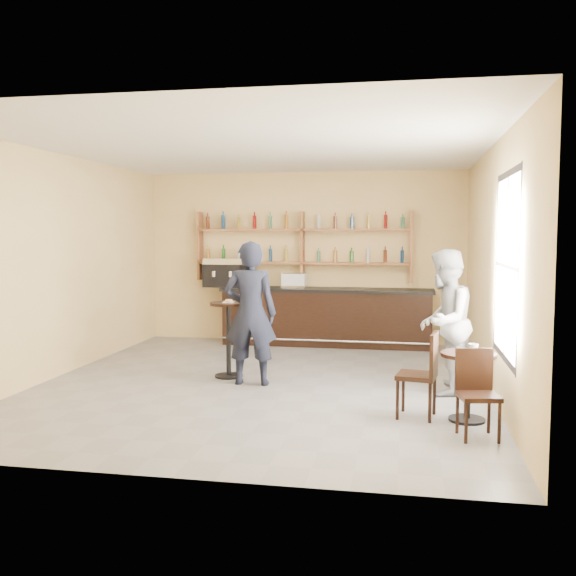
% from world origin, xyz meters
% --- Properties ---
extents(floor, '(7.00, 7.00, 0.00)m').
position_xyz_m(floor, '(0.00, 0.00, 0.00)').
color(floor, slate).
rests_on(floor, ground).
extents(ceiling, '(7.00, 7.00, 0.00)m').
position_xyz_m(ceiling, '(0.00, 0.00, 3.20)').
color(ceiling, white).
rests_on(ceiling, wall_back).
extents(wall_back, '(7.00, 0.00, 7.00)m').
position_xyz_m(wall_back, '(0.00, 3.50, 1.60)').
color(wall_back, '#EAC885').
rests_on(wall_back, floor).
extents(wall_front, '(7.00, 0.00, 7.00)m').
position_xyz_m(wall_front, '(0.00, -3.50, 1.60)').
color(wall_front, '#EAC885').
rests_on(wall_front, floor).
extents(wall_left, '(0.00, 7.00, 7.00)m').
position_xyz_m(wall_left, '(-3.00, 0.00, 1.60)').
color(wall_left, '#EAC885').
rests_on(wall_left, floor).
extents(wall_right, '(0.00, 7.00, 7.00)m').
position_xyz_m(wall_right, '(3.00, 0.00, 1.60)').
color(wall_right, '#EAC885').
rests_on(wall_right, floor).
extents(window_pane, '(0.00, 2.00, 2.00)m').
position_xyz_m(window_pane, '(2.99, -1.20, 1.70)').
color(window_pane, white).
rests_on(window_pane, wall_right).
extents(window_frame, '(0.04, 1.70, 2.10)m').
position_xyz_m(window_frame, '(2.99, -1.20, 1.70)').
color(window_frame, black).
rests_on(window_frame, wall_right).
extents(shelf_unit, '(4.00, 0.26, 1.40)m').
position_xyz_m(shelf_unit, '(0.00, 3.37, 1.81)').
color(shelf_unit, brown).
rests_on(shelf_unit, wall_back).
extents(liquor_bottles, '(3.68, 0.10, 1.00)m').
position_xyz_m(liquor_bottles, '(0.00, 3.37, 1.98)').
color(liquor_bottles, '#8C5919').
rests_on(liquor_bottles, shelf_unit).
extents(bar_counter, '(3.88, 0.76, 1.05)m').
position_xyz_m(bar_counter, '(0.49, 3.15, 0.52)').
color(bar_counter, black).
rests_on(bar_counter, floor).
extents(espresso_machine, '(0.80, 0.56, 0.54)m').
position_xyz_m(espresso_machine, '(-1.43, 3.15, 1.32)').
color(espresso_machine, black).
rests_on(espresso_machine, bar_counter).
extents(pastry_case, '(0.48, 0.40, 0.27)m').
position_xyz_m(pastry_case, '(-0.12, 3.15, 1.18)').
color(pastry_case, silver).
rests_on(pastry_case, bar_counter).
extents(pedestal_table, '(0.61, 0.61, 1.08)m').
position_xyz_m(pedestal_table, '(-0.57, 0.28, 0.54)').
color(pedestal_table, black).
rests_on(pedestal_table, floor).
extents(napkin, '(0.17, 0.17, 0.00)m').
position_xyz_m(napkin, '(-0.57, 0.28, 1.08)').
color(napkin, white).
rests_on(napkin, pedestal_table).
extents(donut, '(0.13, 0.13, 0.04)m').
position_xyz_m(donut, '(-0.56, 0.27, 1.10)').
color(donut, '#DA904F').
rests_on(donut, napkin).
extents(cup_pedestal, '(0.14, 0.14, 0.10)m').
position_xyz_m(cup_pedestal, '(-0.43, 0.38, 1.13)').
color(cup_pedestal, white).
rests_on(cup_pedestal, pedestal_table).
extents(man_main, '(0.75, 0.53, 1.95)m').
position_xyz_m(man_main, '(-0.15, -0.10, 0.98)').
color(man_main, black).
rests_on(man_main, floor).
extents(cafe_table, '(0.79, 0.79, 0.76)m').
position_xyz_m(cafe_table, '(2.60, -1.34, 0.38)').
color(cafe_table, black).
rests_on(cafe_table, floor).
extents(cup_cafe, '(0.12, 0.12, 0.10)m').
position_xyz_m(cup_cafe, '(2.65, -1.34, 0.81)').
color(cup_cafe, white).
rests_on(cup_cafe, cafe_table).
extents(chair_west, '(0.48, 0.48, 0.96)m').
position_xyz_m(chair_west, '(2.05, -1.29, 0.48)').
color(chair_west, black).
rests_on(chair_west, floor).
extents(chair_south, '(0.45, 0.45, 0.89)m').
position_xyz_m(chair_south, '(2.65, -1.94, 0.44)').
color(chair_south, black).
rests_on(chair_south, floor).
extents(patron_second, '(0.94, 1.07, 1.86)m').
position_xyz_m(patron_second, '(2.41, -0.14, 0.93)').
color(patron_second, gray).
rests_on(patron_second, floor).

